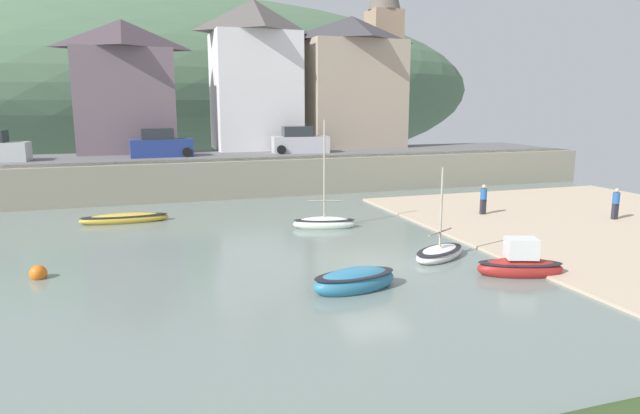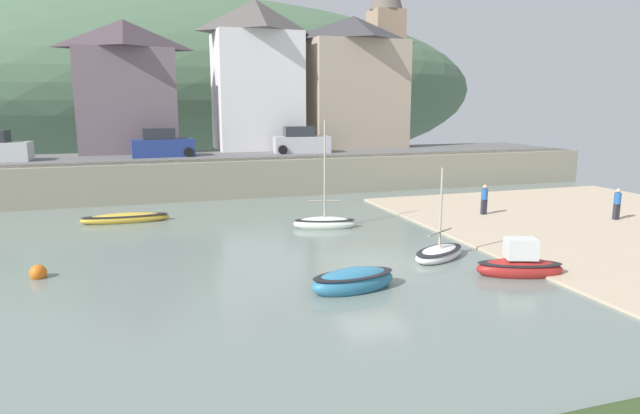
% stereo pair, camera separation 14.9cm
% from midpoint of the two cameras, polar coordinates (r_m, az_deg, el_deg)
% --- Properties ---
extents(ground, '(48.00, 41.00, 0.61)m').
position_cam_midpoint_polar(ground, '(14.47, 26.73, -14.44)').
color(ground, slate).
extents(quay_seawall, '(48.00, 9.40, 2.40)m').
position_cam_midpoint_polar(quay_seawall, '(37.33, -5.44, 3.47)').
color(quay_seawall, gray).
rests_on(quay_seawall, ground).
extents(hillside_backdrop, '(80.00, 44.00, 22.15)m').
position_cam_midpoint_polar(hillside_backdrop, '(74.00, -14.78, 11.70)').
color(hillside_backdrop, '#4A694B').
rests_on(hillside_backdrop, ground).
extents(waterfront_building_left, '(7.12, 5.26, 9.54)m').
position_cam_midpoint_polar(waterfront_building_left, '(43.83, -19.60, 11.71)').
color(waterfront_building_left, slate).
rests_on(waterfront_building_left, ground).
extents(waterfront_building_centre, '(6.75, 5.89, 11.45)m').
position_cam_midpoint_polar(waterfront_building_centre, '(44.79, -6.85, 13.44)').
color(waterfront_building_centre, white).
rests_on(waterfront_building_centre, ground).
extents(waterfront_building_right, '(8.08, 6.23, 10.58)m').
position_cam_midpoint_polar(waterfront_building_right, '(47.08, 3.14, 12.80)').
color(waterfront_building_right, tan).
rests_on(waterfront_building_right, ground).
extents(church_with_spire, '(3.00, 3.00, 17.37)m').
position_cam_midpoint_polar(church_with_spire, '(52.84, 6.48, 16.42)').
color(church_with_spire, tan).
rests_on(church_with_spire, ground).
extents(sailboat_blue_trim, '(3.09, 2.51, 3.73)m').
position_cam_midpoint_polar(sailboat_blue_trim, '(22.31, 12.04, -4.65)').
color(sailboat_blue_trim, white).
rests_on(sailboat_blue_trim, ground).
extents(sailboat_far_left, '(3.21, 1.71, 5.40)m').
position_cam_midpoint_polar(sailboat_far_left, '(27.04, 0.29, -1.60)').
color(sailboat_far_left, white).
rests_on(sailboat_far_left, ground).
extents(sailboat_white_hull, '(3.22, 2.03, 1.54)m').
position_cam_midpoint_polar(sailboat_white_hull, '(20.91, 19.77, -5.66)').
color(sailboat_white_hull, maroon).
rests_on(sailboat_white_hull, ground).
extents(sailboat_tall_mast, '(4.39, 1.06, 0.62)m').
position_cam_midpoint_polar(sailboat_tall_mast, '(30.03, -19.66, -1.13)').
color(sailboat_tall_mast, gold).
rests_on(sailboat_tall_mast, ground).
extents(rowboat_small_beached, '(3.13, 1.71, 0.95)m').
position_cam_midpoint_polar(rowboat_small_beached, '(18.26, 3.35, -7.65)').
color(rowboat_small_beached, teal).
rests_on(rowboat_small_beached, ground).
extents(parked_car_by_wall, '(4.19, 1.93, 1.95)m').
position_cam_midpoint_polar(parked_car_by_wall, '(39.44, -16.27, 6.17)').
color(parked_car_by_wall, navy).
rests_on(parked_car_by_wall, ground).
extents(parked_car_end_of_row, '(4.25, 2.11, 1.95)m').
position_cam_midpoint_polar(parked_car_end_of_row, '(41.02, -2.22, 6.75)').
color(parked_car_end_of_row, '#B9B7C1').
rests_on(parked_car_end_of_row, ground).
extents(person_on_slipway, '(0.34, 0.34, 1.62)m').
position_cam_midpoint_polar(person_on_slipway, '(30.99, 16.39, 0.90)').
color(person_on_slipway, '#282833').
rests_on(person_on_slipway, ground).
extents(person_near_water, '(0.34, 0.34, 1.62)m').
position_cam_midpoint_polar(person_near_water, '(32.24, 28.11, 0.43)').
color(person_near_water, '#282833').
rests_on(person_near_water, ground).
extents(mooring_buoy, '(0.59, 0.59, 0.59)m').
position_cam_midpoint_polar(mooring_buoy, '(21.78, -27.25, -6.12)').
color(mooring_buoy, orange).
rests_on(mooring_buoy, ground).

